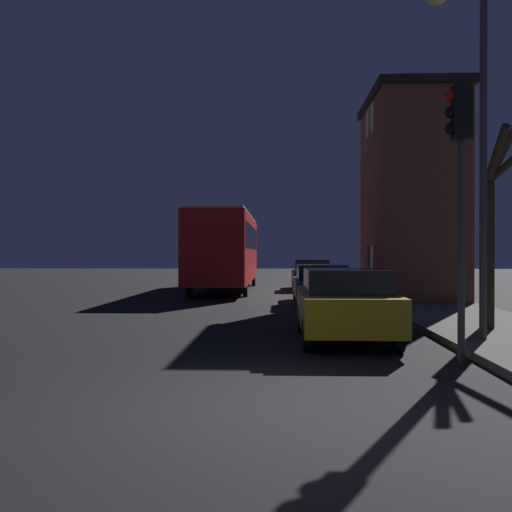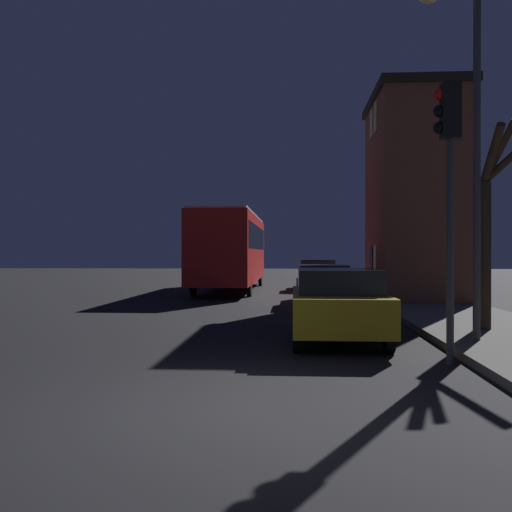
{
  "view_description": "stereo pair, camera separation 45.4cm",
  "coord_description": "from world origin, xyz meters",
  "px_view_note": "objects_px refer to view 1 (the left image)",
  "views": [
    {
      "loc": [
        0.41,
        -6.42,
        1.81
      ],
      "look_at": [
        -0.28,
        10.99,
        1.72
      ],
      "focal_mm": 40.0,
      "sensor_mm": 36.0,
      "label": 1
    },
    {
      "loc": [
        0.87,
        -6.4,
        1.81
      ],
      "look_at": [
        -0.28,
        10.99,
        1.72
      ],
      "focal_mm": 40.0,
      "sensor_mm": 36.0,
      "label": 2
    }
  ],
  "objects_px": {
    "streetlamp": "(461,78)",
    "car_far_lane": "(311,274)",
    "bus": "(226,246)",
    "car_near_lane": "(345,303)",
    "traffic_light": "(460,164)",
    "bare_tree": "(492,228)",
    "car_mid_lane": "(321,283)"
  },
  "relations": [
    {
      "from": "car_far_lane",
      "to": "car_near_lane",
      "type": "bearing_deg",
      "value": -90.91
    },
    {
      "from": "car_near_lane",
      "to": "car_far_lane",
      "type": "distance_m",
      "value": 16.68
    },
    {
      "from": "traffic_light",
      "to": "car_near_lane",
      "type": "bearing_deg",
      "value": 125.82
    },
    {
      "from": "traffic_light",
      "to": "bus",
      "type": "xyz_separation_m",
      "value": [
        -5.52,
        18.08,
        -1.09
      ]
    },
    {
      "from": "car_mid_lane",
      "to": "car_far_lane",
      "type": "bearing_deg",
      "value": 89.17
    },
    {
      "from": "car_mid_lane",
      "to": "car_far_lane",
      "type": "distance_m",
      "value": 8.02
    },
    {
      "from": "bare_tree",
      "to": "car_far_lane",
      "type": "distance_m",
      "value": 16.09
    },
    {
      "from": "bus",
      "to": "car_mid_lane",
      "type": "relative_size",
      "value": 2.59
    },
    {
      "from": "bare_tree",
      "to": "car_far_lane",
      "type": "height_order",
      "value": "bare_tree"
    },
    {
      "from": "bare_tree",
      "to": "traffic_light",
      "type": "bearing_deg",
      "value": -118.14
    },
    {
      "from": "car_mid_lane",
      "to": "car_far_lane",
      "type": "relative_size",
      "value": 1.05
    },
    {
      "from": "bus",
      "to": "car_far_lane",
      "type": "xyz_separation_m",
      "value": [
        4.17,
        0.84,
        -1.39
      ]
    },
    {
      "from": "bare_tree",
      "to": "car_mid_lane",
      "type": "height_order",
      "value": "bare_tree"
    },
    {
      "from": "car_near_lane",
      "to": "car_far_lane",
      "type": "bearing_deg",
      "value": 89.09
    },
    {
      "from": "streetlamp",
      "to": "car_near_lane",
      "type": "bearing_deg",
      "value": 166.36
    },
    {
      "from": "traffic_light",
      "to": "car_far_lane",
      "type": "bearing_deg",
      "value": 94.09
    },
    {
      "from": "bare_tree",
      "to": "bus",
      "type": "distance_m",
      "value": 16.54
    },
    {
      "from": "car_far_lane",
      "to": "traffic_light",
      "type": "bearing_deg",
      "value": -85.91
    },
    {
      "from": "traffic_light",
      "to": "car_mid_lane",
      "type": "relative_size",
      "value": 0.99
    },
    {
      "from": "bus",
      "to": "car_mid_lane",
      "type": "distance_m",
      "value": 8.37
    },
    {
      "from": "traffic_light",
      "to": "bare_tree",
      "type": "height_order",
      "value": "bare_tree"
    },
    {
      "from": "car_near_lane",
      "to": "car_mid_lane",
      "type": "distance_m",
      "value": 8.66
    },
    {
      "from": "bare_tree",
      "to": "car_near_lane",
      "type": "height_order",
      "value": "bare_tree"
    },
    {
      "from": "traffic_light",
      "to": "bus",
      "type": "height_order",
      "value": "traffic_light"
    },
    {
      "from": "bus",
      "to": "car_near_lane",
      "type": "relative_size",
      "value": 2.95
    },
    {
      "from": "streetlamp",
      "to": "car_far_lane",
      "type": "height_order",
      "value": "streetlamp"
    },
    {
      "from": "car_far_lane",
      "to": "bare_tree",
      "type": "bearing_deg",
      "value": -78.96
    },
    {
      "from": "bare_tree",
      "to": "bus",
      "type": "bearing_deg",
      "value": 115.94
    },
    {
      "from": "streetlamp",
      "to": "car_far_lane",
      "type": "relative_size",
      "value": 1.59
    },
    {
      "from": "traffic_light",
      "to": "car_mid_lane",
      "type": "bearing_deg",
      "value": 97.68
    },
    {
      "from": "streetlamp",
      "to": "traffic_light",
      "type": "bearing_deg",
      "value": -107.98
    },
    {
      "from": "car_near_lane",
      "to": "car_far_lane",
      "type": "xyz_separation_m",
      "value": [
        0.26,
        16.67,
        0.01
      ]
    }
  ]
}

